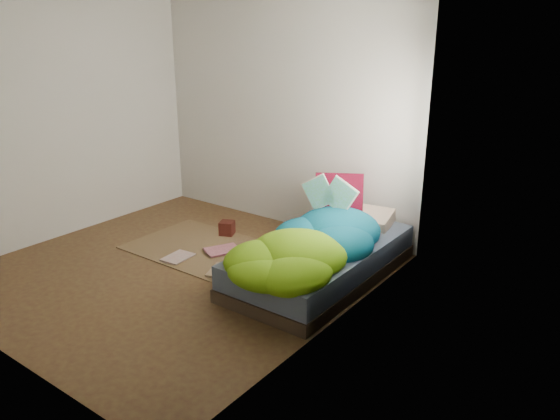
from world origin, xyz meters
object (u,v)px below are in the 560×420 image
Objects in this scene: bed at (321,261)px; open_book at (329,184)px; floor_book_b at (218,246)px; pillow_magenta at (339,197)px; wooden_box at (227,228)px; floor_book_a at (170,255)px.

open_book is (-0.14, 0.33, 0.65)m from bed.
floor_book_b is at bearing -176.80° from bed.
open_book reaches higher than pillow_magenta.
wooden_box is (-1.22, -0.40, -0.50)m from pillow_magenta.
bed is 0.83m from pillow_magenta.
pillow_magenta is 1.38m from wooden_box.
pillow_magenta is (-0.23, 0.68, 0.42)m from bed.
pillow_magenta is at bearing 63.15° from floor_book_b.
wooden_box is (-1.31, -0.05, -0.73)m from open_book.
floor_book_a is (-1.29, -1.23, -0.56)m from pillow_magenta.
pillow_magenta is 1.05× the size of open_book.
floor_book_a is (-1.37, -0.88, -0.80)m from open_book.
floor_book_b is (0.19, -0.35, -0.06)m from wooden_box.
open_book reaches higher than wooden_box.
floor_book_b reaches higher than floor_book_a.
wooden_box is at bearing 168.98° from bed.
bed is 1.62m from floor_book_a.
floor_book_b is (-1.27, -0.07, -0.14)m from bed.
floor_book_a is at bearing -90.60° from floor_book_b.
open_book is at bearing 112.95° from bed.
wooden_box is 0.49× the size of floor_book_a.
wooden_box reaches higher than floor_book_a.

